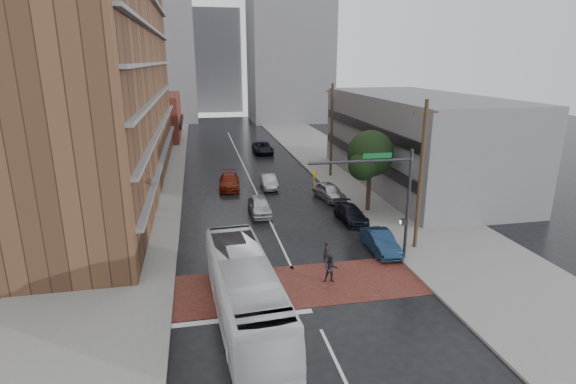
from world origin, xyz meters
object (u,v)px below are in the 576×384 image
object	(u,v)px
pedestrian_b	(331,269)
suv_travel	(263,148)
car_parked_near	(380,242)
car_parked_far	(329,191)
pedestrian_a	(327,252)
car_travel_a	(260,206)
car_parked_mid	(351,214)
car_travel_b	(269,181)
car_travel_c	(229,181)
transit_bus	(245,290)

from	to	relation	value
pedestrian_b	suv_travel	size ratio (longest dim) A/B	0.31
car_parked_near	car_parked_far	size ratio (longest dim) A/B	0.96
pedestrian_a	pedestrian_b	world-z (taller)	pedestrian_b
car_parked_near	car_travel_a	bearing A→B (deg)	127.70
suv_travel	car_parked_near	xyz separation A→B (m)	(2.91, -34.32, -0.05)
car_parked_mid	car_parked_near	bearing A→B (deg)	-92.94
car_parked_mid	car_travel_a	bearing A→B (deg)	152.89
car_parked_far	car_travel_b	bearing A→B (deg)	125.00
pedestrian_b	suv_travel	bearing A→B (deg)	99.43
car_travel_b	car_parked_far	bearing A→B (deg)	-44.38
car_travel_a	car_parked_far	bearing A→B (deg)	23.13
car_travel_b	suv_travel	distance (m)	17.58
car_travel_b	suv_travel	bearing A→B (deg)	84.21
car_travel_c	suv_travel	distance (m)	17.76
pedestrian_a	suv_travel	xyz separation A→B (m)	(1.07, 35.32, 0.02)
pedestrian_b	suv_travel	distance (m)	37.82
car_travel_a	car_travel_b	distance (m)	8.03
car_travel_c	car_parked_far	size ratio (longest dim) A/B	1.11
pedestrian_a	car_travel_c	bearing A→B (deg)	103.22
pedestrian_a	car_parked_mid	world-z (taller)	pedestrian_a
transit_bus	suv_travel	size ratio (longest dim) A/B	2.13
pedestrian_b	pedestrian_a	bearing A→B (deg)	90.54
car_parked_near	car_parked_mid	size ratio (longest dim) A/B	0.98
transit_bus	car_parked_near	size ratio (longest dim) A/B	2.71
pedestrian_b	car_parked_near	bearing A→B (deg)	49.62
car_parked_near	car_parked_mid	world-z (taller)	car_parked_near
car_travel_b	car_travel_c	distance (m)	3.93
pedestrian_a	car_travel_a	distance (m)	10.47
suv_travel	car_parked_mid	world-z (taller)	suv_travel
car_parked_near	car_travel_b	bearing A→B (deg)	106.74
car_travel_a	car_travel_b	xyz separation A→B (m)	(1.99, 7.78, -0.07)
transit_bus	car_travel_a	bearing A→B (deg)	75.81
car_travel_a	car_parked_near	bearing A→B (deg)	-52.99
suv_travel	car_travel_b	bearing A→B (deg)	-96.25
pedestrian_b	car_parked_near	size ratio (longest dim) A/B	0.39
car_travel_c	car_parked_mid	world-z (taller)	car_travel_c
transit_bus	car_parked_mid	distance (m)	15.78
car_travel_a	car_travel_c	bearing A→B (deg)	102.47
pedestrian_a	suv_travel	size ratio (longest dim) A/B	0.27
pedestrian_a	car_parked_near	world-z (taller)	pedestrian_a
car_travel_b	pedestrian_b	bearing A→B (deg)	-88.34
pedestrian_a	car_travel_b	size ratio (longest dim) A/B	0.36
car_parked_far	car_parked_near	bearing A→B (deg)	-100.04
pedestrian_b	car_travel_c	distance (m)	21.43
pedestrian_a	suv_travel	distance (m)	35.33
suv_travel	car_parked_far	size ratio (longest dim) A/B	1.22
pedestrian_a	car_parked_far	bearing A→B (deg)	71.85
transit_bus	car_travel_a	world-z (taller)	transit_bus
car_parked_mid	car_travel_c	bearing A→B (deg)	124.15
car_parked_far	pedestrian_b	bearing A→B (deg)	-116.17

